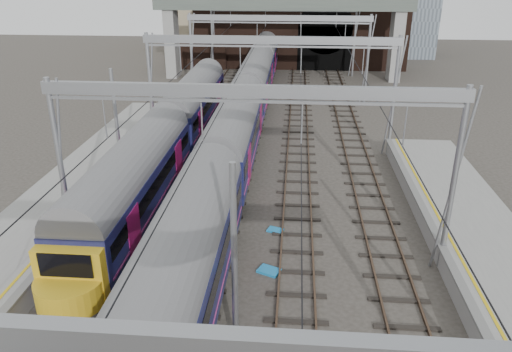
{
  "coord_description": "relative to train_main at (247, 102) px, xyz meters",
  "views": [
    {
      "loc": [
        1.73,
        -10.99,
        12.18
      ],
      "look_at": [
        -0.13,
        11.78,
        2.4
      ],
      "focal_mm": 35.0,
      "sensor_mm": 36.0,
      "label": 1
    }
  ],
  "objects": [
    {
      "name": "retaining_wall",
      "position": [
        3.4,
        25.89,
        1.93
      ],
      "size": [
        28.0,
        2.75,
        9.0
      ],
      "color": "black",
      "rests_on": "ground"
    },
    {
      "name": "overbridge",
      "position": [
        2.0,
        19.96,
        4.87
      ],
      "size": [
        28.0,
        3.0,
        9.25
      ],
      "color": "gray",
      "rests_on": "ground"
    },
    {
      "name": "tracks",
      "position": [
        2.0,
        -11.04,
        -2.38
      ],
      "size": [
        14.4,
        80.0,
        0.22
      ],
      "color": "#4C3828",
      "rests_on": "ground"
    },
    {
      "name": "equip_cover_c",
      "position": [
        2.82,
        -19.03,
        -2.35
      ],
      "size": [
        1.1,
        0.97,
        0.11
      ],
      "primitive_type": "cube",
      "rotation": [
        0.0,
        0.0,
        -0.43
      ],
      "color": "#1A83C8",
      "rests_on": "ground"
    },
    {
      "name": "equip_cover_a",
      "position": [
        -0.76,
        -18.63,
        -2.36
      ],
      "size": [
        0.83,
        0.67,
        0.09
      ],
      "primitive_type": "cube",
      "rotation": [
        0.0,
        0.0,
        -0.22
      ],
      "color": "#1A83C8",
      "rests_on": "ground"
    },
    {
      "name": "equip_cover_b",
      "position": [
        2.92,
        -15.47,
        -2.36
      ],
      "size": [
        0.88,
        0.74,
        0.09
      ],
      "primitive_type": "cube",
      "rotation": [
        0.0,
        0.0,
        -0.34
      ],
      "color": "#1A83C8",
      "rests_on": "ground"
    },
    {
      "name": "overhead_line",
      "position": [
        2.0,
        -4.55,
        4.17
      ],
      "size": [
        16.8,
        80.0,
        8.0
      ],
      "color": "gray",
      "rests_on": "ground"
    },
    {
      "name": "train_second",
      "position": [
        -4.0,
        -8.05,
        -0.04
      ],
      "size": [
        2.59,
        29.99,
        4.53
      ],
      "color": "black",
      "rests_on": "ground"
    },
    {
      "name": "train_main",
      "position": [
        0.0,
        0.0,
        0.0
      ],
      "size": [
        2.66,
        61.46,
        4.62
      ],
      "color": "black",
      "rests_on": "ground"
    }
  ]
}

